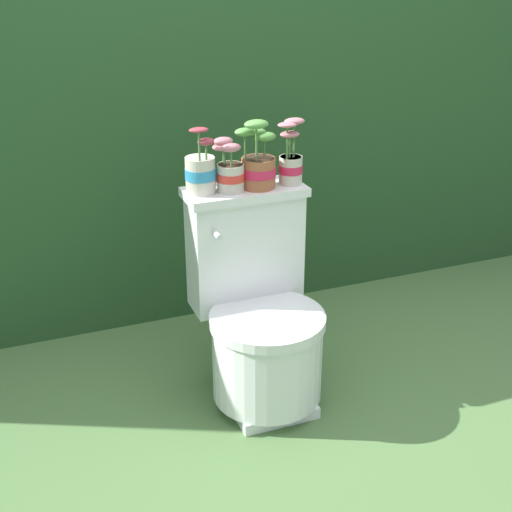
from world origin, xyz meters
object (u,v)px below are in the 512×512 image
object	(u,v)px
potted_plant_midleft	(230,170)
potted_plant_middle	(258,164)
potted_plant_left	(200,172)
potted_plant_midright	(291,161)
toilet	(259,317)

from	to	relation	value
potted_plant_midleft	potted_plant_middle	distance (m)	0.10
potted_plant_middle	potted_plant_left	bearing A→B (deg)	175.42
potted_plant_middle	potted_plant_midright	xyz separation A→B (m)	(0.12, -0.00, 0.00)
potted_plant_left	potted_plant_midright	world-z (taller)	same
potted_plant_left	potted_plant_midleft	xyz separation A→B (m)	(0.10, -0.02, 0.00)
potted_plant_midright	potted_plant_midleft	bearing A→B (deg)	179.45
potted_plant_left	potted_plant_midright	bearing A→B (deg)	-3.65
toilet	potted_plant_left	distance (m)	0.56
potted_plant_middle	potted_plant_midright	bearing A→B (deg)	-2.10
potted_plant_left	potted_plant_midleft	distance (m)	0.10
potted_plant_midleft	potted_plant_midright	distance (m)	0.22
potted_plant_left	potted_plant_midleft	size ratio (longest dim) A/B	1.25
toilet	potted_plant_middle	xyz separation A→B (m)	(0.04, 0.13, 0.52)
toilet	potted_plant_left	bearing A→B (deg)	137.81
potted_plant_midleft	potted_plant_midright	bearing A→B (deg)	-0.55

